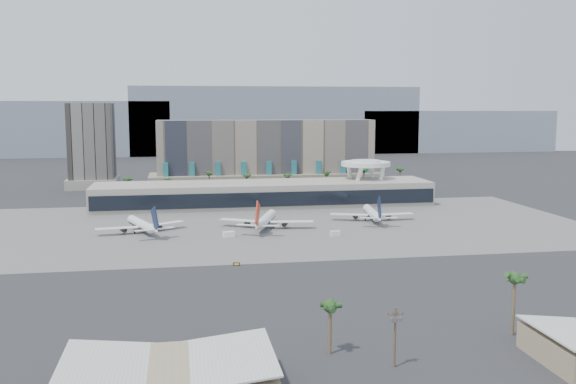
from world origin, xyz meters
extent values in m
plane|color=#232326|center=(0.00, 0.00, 0.00)|extent=(900.00, 900.00, 0.00)
cube|color=#5B5B59|center=(0.00, 55.00, 0.03)|extent=(260.00, 130.00, 0.06)
cube|color=gray|center=(-180.00, 470.00, 27.50)|extent=(260.00, 60.00, 55.00)
cube|color=gray|center=(60.00, 470.00, 35.00)|extent=(300.00, 60.00, 70.00)
cube|color=gray|center=(260.00, 470.00, 22.50)|extent=(220.00, 60.00, 45.00)
cube|color=gray|center=(10.00, 175.00, 21.00)|extent=(130.00, 22.00, 42.00)
cube|color=tan|center=(10.00, 173.00, 5.00)|extent=(140.00, 30.00, 10.00)
cube|color=#226F76|center=(-50.00, 163.00, 9.00)|extent=(3.00, 2.00, 18.00)
cube|color=#226F76|center=(-35.00, 163.00, 9.00)|extent=(3.00, 2.00, 18.00)
cube|color=#226F76|center=(-20.00, 163.00, 9.00)|extent=(3.00, 2.00, 18.00)
cube|color=#226F76|center=(-5.00, 163.00, 9.00)|extent=(3.00, 2.00, 18.00)
cube|color=#226F76|center=(10.00, 163.00, 9.00)|extent=(3.00, 2.00, 18.00)
cube|color=#226F76|center=(25.00, 163.00, 9.00)|extent=(3.00, 2.00, 18.00)
cube|color=#226F76|center=(40.00, 163.00, 9.00)|extent=(3.00, 2.00, 18.00)
cube|color=#226F76|center=(55.00, 163.00, 9.00)|extent=(3.00, 2.00, 18.00)
cube|color=#226F76|center=(70.00, 163.00, 9.00)|extent=(3.00, 2.00, 18.00)
cube|color=black|center=(-95.00, 200.00, 26.00)|extent=(26.00, 26.00, 52.00)
cube|color=#B7AFA1|center=(-95.00, 200.00, 3.00)|extent=(30.00, 30.00, 6.00)
cube|color=#B7AFA1|center=(0.00, 110.00, 6.00)|extent=(170.00, 32.00, 12.00)
cube|color=black|center=(0.00, 93.80, 5.50)|extent=(168.00, 0.60, 7.00)
cube|color=black|center=(0.00, 110.00, 13.25)|extent=(170.00, 12.00, 2.50)
cylinder|color=white|center=(61.36, 122.36, 11.00)|extent=(6.98, 6.99, 21.89)
cylinder|color=white|center=(48.64, 122.36, 11.00)|extent=(6.98, 6.99, 21.89)
cylinder|color=white|center=(48.64, 109.64, 11.00)|extent=(6.98, 6.99, 21.89)
cylinder|color=white|center=(61.36, 109.64, 11.00)|extent=(6.98, 6.99, 21.89)
cylinder|color=white|center=(55.00, 116.00, 20.00)|extent=(26.00, 26.00, 2.20)
cylinder|color=white|center=(55.00, 116.00, 21.30)|extent=(16.00, 16.00, 1.20)
cylinder|color=brown|center=(-70.00, 145.00, 6.00)|extent=(0.70, 0.70, 12.00)
sphere|color=#24481D|center=(-70.00, 145.00, 11.70)|extent=(2.80, 2.80, 2.80)
cylinder|color=brown|center=(-48.00, 145.00, 6.00)|extent=(0.70, 0.70, 12.00)
sphere|color=#24481D|center=(-48.00, 145.00, 11.70)|extent=(2.80, 2.80, 2.80)
cylinder|color=brown|center=(-26.00, 145.00, 6.00)|extent=(0.70, 0.70, 12.00)
sphere|color=#24481D|center=(-26.00, 145.00, 11.70)|extent=(2.80, 2.80, 2.80)
cylinder|color=brown|center=(-5.00, 145.00, 6.00)|extent=(0.70, 0.70, 12.00)
sphere|color=#24481D|center=(-5.00, 145.00, 11.70)|extent=(2.80, 2.80, 2.80)
cylinder|color=brown|center=(18.00, 145.00, 6.00)|extent=(0.70, 0.70, 12.00)
sphere|color=#24481D|center=(18.00, 145.00, 11.70)|extent=(2.80, 2.80, 2.80)
cylinder|color=brown|center=(40.00, 145.00, 6.00)|extent=(0.70, 0.70, 12.00)
sphere|color=#24481D|center=(40.00, 145.00, 11.70)|extent=(2.80, 2.80, 2.80)
cylinder|color=brown|center=(62.00, 145.00, 6.00)|extent=(0.70, 0.70, 12.00)
sphere|color=#24481D|center=(62.00, 145.00, 11.70)|extent=(2.80, 2.80, 2.80)
cylinder|color=brown|center=(85.00, 145.00, 6.00)|extent=(0.70, 0.70, 12.00)
sphere|color=#24481D|center=(85.00, 145.00, 11.70)|extent=(2.80, 2.80, 2.80)
cube|color=#9A8C66|center=(-45.00, -102.00, 3.00)|extent=(36.00, 22.00, 6.00)
cube|color=silver|center=(-54.00, -102.00, 6.40)|extent=(18.65, 22.60, 2.30)
cube|color=silver|center=(-36.00, -102.00, 6.40)|extent=(18.65, 22.60, 2.30)
cylinder|color=#4C3826|center=(-2.00, -96.00, 6.00)|extent=(0.44, 0.44, 12.00)
cube|color=#4C3826|center=(-2.00, -96.00, 10.60)|extent=(3.20, 0.22, 0.22)
cylinder|color=slate|center=(-2.90, -96.35, 9.60)|extent=(0.56, 0.56, 0.90)
cylinder|color=slate|center=(-2.00, -96.35, 9.60)|extent=(0.56, 0.56, 0.90)
cylinder|color=slate|center=(-1.10, -96.35, 9.60)|extent=(0.56, 0.56, 0.90)
cylinder|color=black|center=(-3.40, -96.00, 10.85)|extent=(0.12, 0.12, 0.30)
cylinder|color=black|center=(-0.60, -96.00, 10.85)|extent=(0.12, 0.12, 0.30)
cylinder|color=white|center=(-58.07, 49.91, 3.28)|extent=(12.24, 24.54, 3.65)
cylinder|color=#101C37|center=(-58.07, 49.91, 3.14)|extent=(11.99, 24.05, 3.57)
cone|color=white|center=(-63.14, 63.24, 3.28)|extent=(4.86, 5.13, 3.65)
cone|color=white|center=(-52.37, 34.88, 3.55)|extent=(6.32, 8.96, 3.65)
cube|color=white|center=(-67.12, 45.50, 2.73)|extent=(16.77, 6.11, 0.32)
cube|color=white|center=(-48.38, 52.62, 2.73)|extent=(15.76, 11.95, 0.32)
cylinder|color=black|center=(-64.73, 46.90, 1.82)|extent=(3.17, 4.12, 2.01)
cylinder|color=black|center=(-51.10, 52.08, 1.82)|extent=(3.17, 4.12, 2.01)
cube|color=#101C37|center=(-51.88, 33.61, 8.29)|extent=(3.37, 7.90, 9.60)
cube|color=white|center=(-55.88, 32.58, 4.01)|extent=(7.55, 3.57, 0.23)
cube|color=white|center=(-48.21, 35.49, 4.01)|extent=(7.36, 5.27, 0.23)
cylinder|color=black|center=(-61.52, 58.98, 0.73)|extent=(0.46, 0.46, 1.46)
cylinder|color=black|center=(-60.48, 48.02, 0.73)|extent=(0.64, 0.64, 1.46)
cylinder|color=black|center=(-55.02, 50.10, 0.73)|extent=(0.64, 0.64, 1.46)
cylinder|color=white|center=(-6.97, 51.10, 3.55)|extent=(12.15, 26.82, 3.95)
cylinder|color=#101C37|center=(-6.97, 51.10, 3.41)|extent=(11.90, 26.28, 3.87)
cone|color=white|center=(-2.16, 65.77, 3.55)|extent=(5.14, 5.45, 3.95)
cone|color=white|center=(-12.40, 34.55, 3.85)|extent=(6.52, 9.67, 3.95)
cube|color=white|center=(-17.60, 53.55, 2.96)|extent=(17.34, 12.34, 0.35)
cube|color=white|center=(3.03, 46.78, 2.96)|extent=(18.09, 5.83, 0.35)
cylinder|color=black|center=(-14.63, 53.09, 1.97)|extent=(3.29, 4.43, 2.17)
cylinder|color=black|center=(0.38, 48.17, 1.97)|extent=(3.29, 4.43, 2.17)
cube|color=#B22D14|center=(-12.86, 33.15, 8.98)|extent=(3.26, 8.67, 10.39)
cube|color=white|center=(-16.93, 35.00, 4.34)|extent=(8.04, 5.43, 0.25)
cube|color=white|center=(-8.49, 32.23, 4.34)|extent=(8.16, 3.53, 0.25)
cylinder|color=black|center=(-3.70, 61.08, 0.79)|extent=(0.49, 0.49, 1.58)
cylinder|color=black|center=(-10.28, 51.15, 0.79)|extent=(0.69, 0.69, 1.58)
cylinder|color=black|center=(-4.28, 49.18, 0.79)|extent=(0.69, 0.69, 1.58)
cylinder|color=white|center=(41.52, 60.46, 3.34)|extent=(6.84, 25.55, 3.71)
cylinder|color=#101C37|center=(41.52, 60.46, 3.20)|extent=(6.70, 25.04, 3.63)
cone|color=white|center=(43.33, 74.85, 3.34)|extent=(4.20, 4.60, 3.71)
cone|color=white|center=(39.48, 44.24, 3.62)|extent=(4.72, 8.74, 3.71)
cube|color=white|center=(31.29, 60.82, 2.78)|extent=(16.98, 8.98, 0.32)
cube|color=white|center=(51.52, 58.27, 2.78)|extent=(16.94, 5.10, 0.32)
cylinder|color=black|center=(34.11, 60.93, 1.85)|extent=(2.49, 3.93, 2.04)
cylinder|color=black|center=(48.82, 59.08, 1.85)|extent=(2.49, 3.93, 2.04)
cube|color=#101C37|center=(39.31, 42.86, 8.44)|extent=(1.51, 8.41, 9.76)
cube|color=white|center=(35.23, 43.84, 4.08)|extent=(7.69, 3.91, 0.23)
cube|color=white|center=(43.50, 42.80, 4.08)|extent=(7.44, 2.15, 0.23)
cylinder|color=black|center=(42.75, 70.25, 0.74)|extent=(0.46, 0.46, 1.48)
cylinder|color=black|center=(38.46, 59.91, 0.74)|extent=(0.65, 0.65, 1.48)
cylinder|color=black|center=(44.35, 59.17, 0.74)|extent=(0.65, 0.65, 1.48)
cube|color=white|center=(-23.94, 34.34, 1.06)|extent=(4.73, 3.08, 2.13)
cube|color=silver|center=(17.30, 29.47, 0.97)|extent=(4.00, 2.59, 1.93)
cube|color=black|center=(-25.10, -11.01, 0.49)|extent=(2.17, 0.61, 0.98)
cube|color=gold|center=(-25.10, -11.19, 0.49)|extent=(1.55, 0.28, 0.59)
cylinder|color=black|center=(-25.88, -11.01, 0.29)|extent=(0.12, 0.12, 0.59)
cylinder|color=black|center=(-24.31, -11.01, 0.29)|extent=(0.12, 0.12, 0.59)
cylinder|color=brown|center=(-12.83, -87.36, 5.19)|extent=(0.70, 0.70, 10.38)
sphere|color=#24481D|center=(-12.83, -87.36, 10.08)|extent=(2.80, 2.80, 2.80)
cylinder|color=brown|center=(29.57, -83.74, 6.66)|extent=(0.70, 0.70, 13.31)
sphere|color=#24481D|center=(29.57, -83.74, 13.01)|extent=(2.80, 2.80, 2.80)
camera|label=1|loc=(-42.55, -209.92, 50.50)|focal=40.00mm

